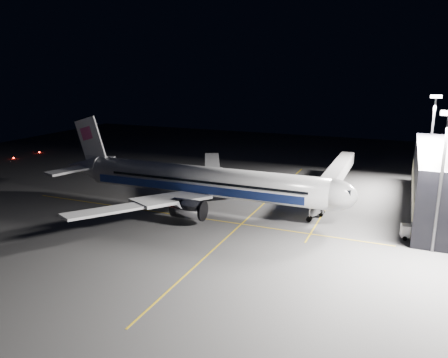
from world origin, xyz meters
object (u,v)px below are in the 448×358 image
safety_cone_c (219,189)px  floodlight_mast_south (442,170)px  safety_cone_a (199,198)px  safety_cone_b (205,197)px  jet_bridge (336,174)px  floodlight_mast_north (432,133)px  baggage_tug (187,184)px  service_truck (416,232)px  airliner (199,181)px

safety_cone_c → floodlight_mast_south: bearing=-23.4°
safety_cone_a → safety_cone_b: 1.41m
jet_bridge → floodlight_mast_north: size_ratio=1.66×
baggage_tug → service_truck: bearing=-28.4°
jet_bridge → baggage_tug: bearing=-168.4°
service_truck → safety_cone_c: (-39.63, 14.03, -0.94)m
jet_bridge → baggage_tug: jet_bridge is taller
safety_cone_a → safety_cone_c: safety_cone_a is taller
jet_bridge → floodlight_mast_south: size_ratio=1.66×
service_truck → baggage_tug: size_ratio=1.90×
airliner → jet_bridge: airliner is taller
airliner → jet_bridge: bearing=38.0°
floodlight_mast_south → safety_cone_a: size_ratio=33.45×
baggage_tug → safety_cone_c: (7.70, 0.54, -0.44)m
service_truck → safety_cone_a: service_truck is taller
airliner → baggage_tug: 15.07m
floodlight_mast_north → safety_cone_b: 51.42m
airliner → service_truck: size_ratio=12.91×
safety_cone_b → safety_cone_c: (0.26, 6.88, -0.04)m
jet_bridge → floodlight_mast_south: floodlight_mast_south is taller
safety_cone_a → safety_cone_b: (0.70, 1.22, 0.02)m
service_truck → safety_cone_a: bearing=161.9°
airliner → baggage_tug: (-8.58, 11.56, -4.43)m
jet_bridge → baggage_tug: 32.55m
floodlight_mast_south → safety_cone_b: (-42.22, 11.24, -12.04)m
baggage_tug → safety_cone_b: bearing=-53.0°
floodlight_mast_north → floodlight_mast_south: bearing=-90.0°
jet_bridge → safety_cone_a: 28.93m
airliner → service_truck: 38.99m
safety_cone_a → safety_cone_c: size_ratio=1.06×
safety_cone_a → service_truck: bearing=-8.3°
baggage_tug → safety_cone_a: baggage_tug is taller
baggage_tug → safety_cone_b: size_ratio=3.82×
airliner → floodlight_mast_north: 52.56m
baggage_tug → floodlight_mast_north: bearing=9.8°
jet_bridge → floodlight_mast_south: bearing=-53.2°
safety_cone_a → safety_cone_b: safety_cone_b is taller
airliner → floodlight_mast_north: size_ratio=2.97×
safety_cone_b → safety_cone_a: bearing=-119.7°
floodlight_mast_north → airliner: bearing=-142.1°
airliner → safety_cone_c: size_ratio=105.01×
safety_cone_a → floodlight_mast_south: bearing=-13.1°
jet_bridge → safety_cone_c: 25.06m
safety_cone_a → floodlight_mast_north: bearing=33.1°
airliner → baggage_tug: size_ratio=24.50×
safety_cone_a → airliner: bearing=-65.3°
floodlight_mast_south → safety_cone_b: size_ratio=31.52×
airliner → safety_cone_a: airliner is taller
service_truck → floodlight_mast_south: bearing=-70.0°
floodlight_mast_south → service_truck: floodlight_mast_south is taller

